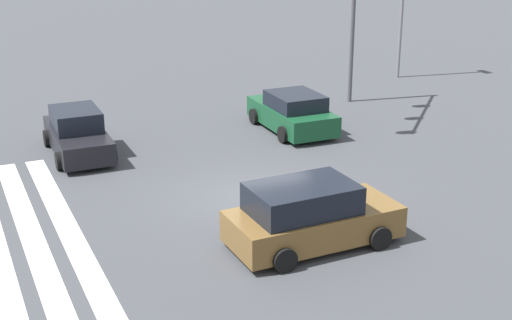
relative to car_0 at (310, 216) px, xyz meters
The scene contains 4 objects.
ground_plane 3.41m from the car_0, behind, with size 152.15×152.15×0.00m, color #3D3F44.
car_0 is the anchor object (origin of this frame).
car_1 9.93m from the car_0, 155.07° to the left, with size 4.30×2.26×1.51m.
car_2 10.41m from the car_0, 157.97° to the right, with size 4.36×2.03×1.61m.
Camera 1 is at (17.73, -8.16, 8.18)m, focal length 50.00 mm.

